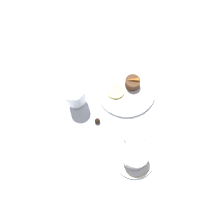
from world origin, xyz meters
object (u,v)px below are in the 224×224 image
(wine_glass, at_px, (75,96))
(dessert_cake, at_px, (132,83))
(dinner_plate, at_px, (126,90))
(fork, at_px, (147,129))
(coffee_cup, at_px, (135,155))

(wine_glass, height_order, dessert_cake, wine_glass)
(dessert_cake, bearing_deg, wine_glass, 75.95)
(dinner_plate, height_order, dessert_cake, dessert_cake)
(fork, distance_m, dessert_cake, 0.20)
(coffee_cup, height_order, fork, coffee_cup)
(fork, height_order, dessert_cake, dessert_cake)
(coffee_cup, relative_size, fork, 0.67)
(coffee_cup, bearing_deg, dessert_cake, -33.95)
(dinner_plate, height_order, wine_glass, wine_glass)
(coffee_cup, distance_m, wine_glass, 0.31)
(wine_glass, xyz_separation_m, dessert_cake, (-0.06, -0.23, -0.04))
(dinner_plate, bearing_deg, coffee_cup, 151.21)
(fork, bearing_deg, dessert_cake, -17.69)
(wine_glass, bearing_deg, fork, -145.09)
(coffee_cup, xyz_separation_m, dessert_cake, (0.25, -0.17, -0.01))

